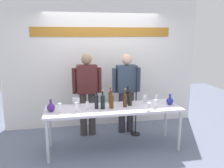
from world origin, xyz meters
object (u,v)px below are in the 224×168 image
Objects in this scene: decanter_blue_left at (51,107)px; presenter_left at (87,90)px; wine_glass_left_1 at (60,106)px; wine_bottle_2 at (130,99)px; wine_glass_right_2 at (144,98)px; wine_glass_right_4 at (145,97)px; presenter_right at (126,88)px; wine_glass_left_2 at (76,105)px; wine_bottle_6 at (125,99)px; wine_glass_left_4 at (74,100)px; decanter_blue_right at (170,101)px; wine_glass_left_0 at (78,100)px; display_table at (114,111)px; wine_glass_left_3 at (87,104)px; wine_glass_right_3 at (149,105)px; microphone_stand at (136,113)px; wine_bottle_3 at (103,101)px; wine_bottle_5 at (110,97)px; wine_bottle_4 at (111,100)px; wine_glass_right_1 at (157,97)px; wine_bottle_0 at (97,101)px; wine_bottle_1 at (128,96)px; wine_glass_right_0 at (155,102)px.

presenter_left is at bearing 46.05° from decanter_blue_left.
wine_bottle_2 is at bearing 8.79° from wine_glass_left_1.
wine_glass_right_2 is 1.05× the size of wine_glass_right_4.
wine_glass_left_2 is (-1.06, -0.78, -0.06)m from presenter_right.
wine_glass_left_4 is at bearing 161.94° from wine_bottle_6.
wine_glass_left_4 is at bearing 37.75° from decanter_blue_left.
decanter_blue_right is 1.29× the size of wine_glass_left_0.
decanter_blue_right is (2.13, -0.00, -0.00)m from decanter_blue_left.
presenter_left is (-0.41, 0.68, 0.24)m from display_table.
wine_glass_left_1 is 1.21× the size of wine_glass_left_3.
display_table is 0.76m from wine_glass_left_4.
decanter_blue_right reaches higher than wine_glass_right_3.
display_table is at bearing 153.47° from wine_glass_right_3.
microphone_stand is (1.18, 0.29, -0.41)m from wine_glass_left_0.
wine_glass_left_4 is at bearing 156.46° from display_table.
wine_bottle_6 is 0.23× the size of microphone_stand.
wine_bottle_5 is (0.19, 0.28, -0.01)m from wine_bottle_3.
presenter_left is at bearing 135.06° from wine_glass_right_3.
wine_bottle_2 is 0.89× the size of wine_bottle_4.
wine_bottle_3 reaches higher than wine_glass_right_2.
wine_glass_right_1 is at bearing -4.92° from wine_bottle_5.
wine_bottle_6 is (-0.20, -0.67, -0.04)m from presenter_right.
wine_bottle_2 is at bearing 13.54° from display_table.
microphone_stand is (0.57, 0.24, -0.44)m from wine_bottle_5.
wine_glass_left_0 is 1.11× the size of wine_glass_right_3.
decanter_blue_right is 0.95m from presenter_right.
wine_glass_left_1 is at bearing -123.06° from presenter_left.
wine_bottle_1 is at bearing 17.55° from wine_bottle_0.
wine_glass_right_1 is at bearing 11.55° from display_table.
wine_glass_right_1 reaches higher than wine_glass_left_4.
wine_glass_left_0 is 1.24m from wine_glass_right_2.
presenter_left is 1.17× the size of microphone_stand.
wine_bottle_2 reaches higher than wine_glass_right_3.
presenter_right is 1.11m from wine_glass_left_3.
wine_bottle_0 reaches higher than display_table.
wine_bottle_0 is 1.97× the size of wine_glass_left_1.
wine_glass_right_0 is 1.09× the size of wine_glass_right_4.
wine_bottle_5 is (-1.06, 0.26, 0.06)m from decanter_blue_right.
microphone_stand is (-0.16, 0.65, -0.41)m from wine_glass_right_0.
wine_glass_right_1 is at bearing 133.95° from decanter_blue_right.
wine_glass_left_0 is (-0.21, -0.48, -0.07)m from presenter_left.
wine_glass_left_0 reaches higher than wine_glass_left_3.
microphone_stand is (0.97, -0.18, -0.48)m from presenter_left.
presenter_right is at bearing 36.36° from wine_glass_left_2.
wine_glass_right_3 is at bearing -141.78° from wine_glass_right_0.
wine_bottle_6 reaches higher than wine_bottle_0.
wine_glass_left_0 reaches higher than wine_glass_right_3.
wine_glass_right_2 is (0.62, 0.17, 0.15)m from display_table.
wine_bottle_5 is 0.63m from wine_glass_right_2.
wine_bottle_3 reaches higher than wine_bottle_0.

